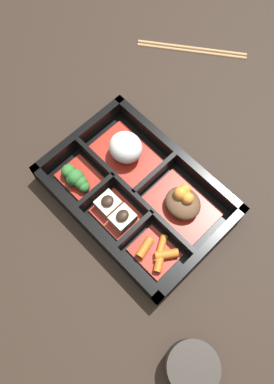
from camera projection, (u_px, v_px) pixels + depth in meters
name	position (u px, v px, depth m)	size (l,w,h in m)	color
ground_plane	(137.00, 197.00, 0.67)	(3.00, 3.00, 0.00)	black
bento_base	(137.00, 196.00, 0.67)	(0.31, 0.22, 0.01)	black
bento_rim	(136.00, 194.00, 0.65)	(0.31, 0.22, 0.05)	black
bowl_rice	(126.00, 149.00, 0.67)	(0.12, 0.08, 0.06)	maroon
bowl_stew	(183.00, 203.00, 0.64)	(0.12, 0.08, 0.05)	maroon
bowl_greens	(76.00, 178.00, 0.66)	(0.07, 0.06, 0.04)	maroon
bowl_tofu	(116.00, 212.00, 0.64)	(0.07, 0.06, 0.04)	maroon
bowl_carrots	(156.00, 253.00, 0.62)	(0.07, 0.06, 0.02)	maroon
tea_cup	(192.00, 367.00, 0.55)	(0.08, 0.08, 0.05)	#2D2823
chopsticks	(192.00, 49.00, 0.79)	(0.20, 0.15, 0.01)	#A87F51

